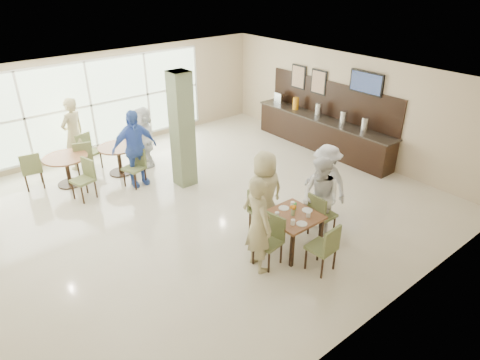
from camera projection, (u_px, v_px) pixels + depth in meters
ground at (200, 207)px, 9.69m from camera, size 10.00×10.00×0.00m
room_shell at (196, 137)px, 8.91m from camera, size 10.00×10.00×10.00m
window_bank at (91, 105)px, 11.83m from camera, size 7.00×0.04×7.00m
column at (182, 130)px, 10.10m from camera, size 0.45×0.45×2.80m
main_table at (293, 219)px, 8.01m from camera, size 0.92×0.92×0.75m
round_table_left at (66, 164)px, 10.42m from camera, size 1.05×1.05×0.75m
round_table_right at (118, 154)px, 11.00m from camera, size 0.99×0.99×0.75m
chairs_main_table at (293, 228)px, 8.08m from camera, size 1.96×2.03×0.95m
chairs_table_left at (69, 167)px, 10.46m from camera, size 2.04×2.01×0.95m
chairs_table_right at (118, 156)px, 11.03m from camera, size 2.06×1.97×0.95m
tabletop_clutter at (294, 212)px, 7.94m from camera, size 0.74×0.80×0.21m
buffet_counter at (322, 131)px, 12.43m from camera, size 0.64×4.70×1.95m
wall_tv at (366, 83)px, 11.08m from camera, size 0.06×1.00×0.58m
framed_art_a at (319, 82)px, 12.32m from camera, size 0.05×0.55×0.70m
framed_art_b at (298, 77)px, 12.87m from camera, size 0.05×0.55×0.70m
teen_left at (259, 225)px, 7.40m from camera, size 0.55×0.73×1.81m
teen_far at (264, 192)px, 8.50m from camera, size 0.91×0.59×1.73m
teen_right at (320, 198)px, 8.36m from camera, size 0.71×0.87×1.67m
teen_standing at (326, 181)px, 9.06m from camera, size 0.62×1.06×1.63m
adult_a at (135, 148)px, 10.27m from camera, size 1.16×0.71×1.91m
adult_b at (144, 137)px, 11.33m from camera, size 0.82×1.57×1.63m
adult_standing at (74, 134)px, 11.10m from camera, size 0.83×0.71×1.92m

